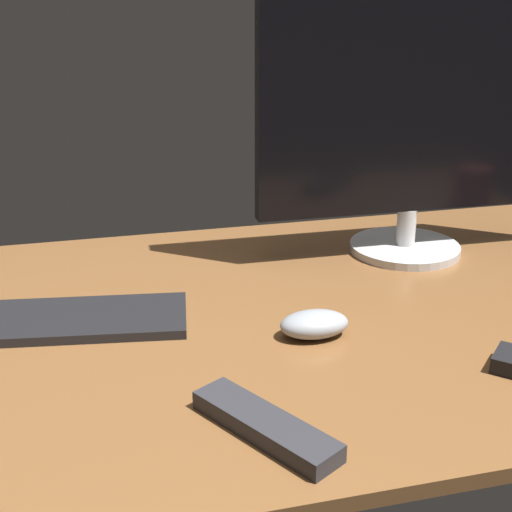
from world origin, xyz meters
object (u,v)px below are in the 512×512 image
(tv_remote, at_px, (265,425))
(monitor, at_px, (415,117))
(computer_mouse, at_px, (314,324))
(keyboard, at_px, (33,321))

(tv_remote, bearing_deg, monitor, 110.44)
(computer_mouse, relative_size, tv_remote, 0.52)
(keyboard, bearing_deg, tv_remote, -44.27)
(monitor, xyz_separation_m, tv_remote, (-0.41, -0.50, -0.24))
(tv_remote, bearing_deg, computer_mouse, 118.25)
(tv_remote, bearing_deg, keyboard, -172.88)
(computer_mouse, height_order, tv_remote, computer_mouse)
(keyboard, relative_size, computer_mouse, 4.49)
(monitor, xyz_separation_m, computer_mouse, (-0.28, -0.29, -0.24))
(monitor, bearing_deg, computer_mouse, -133.11)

